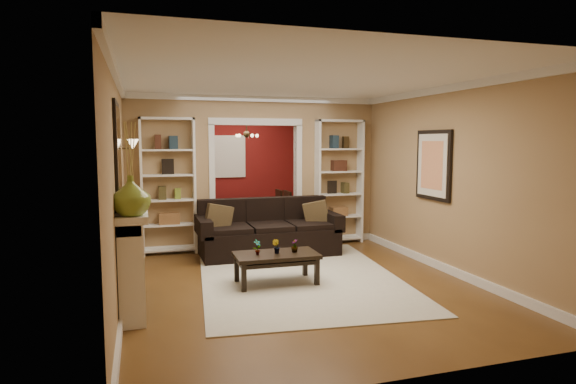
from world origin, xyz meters
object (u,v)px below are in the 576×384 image
object	(u,v)px
sofa	(269,228)
fireplace	(134,256)
coffee_table	(276,269)
bookshelf_right	(339,182)
bookshelf_left	(168,186)
dining_table	(247,217)

from	to	relation	value
sofa	fireplace	bearing A→B (deg)	-137.54
coffee_table	bookshelf_right	world-z (taller)	bookshelf_right
sofa	coffee_table	xyz separation A→B (m)	(-0.33, -1.64, -0.25)
sofa	coffee_table	distance (m)	1.70
bookshelf_left	dining_table	world-z (taller)	bookshelf_left
sofa	coffee_table	bearing A→B (deg)	-101.43
sofa	dining_table	distance (m)	2.16
coffee_table	dining_table	bearing A→B (deg)	84.48
bookshelf_right	fireplace	size ratio (longest dim) A/B	1.35
bookshelf_right	bookshelf_left	bearing A→B (deg)	180.00
bookshelf_left	fireplace	xyz separation A→B (m)	(-0.54, -2.53, -0.57)
coffee_table	dining_table	xyz separation A→B (m)	(0.43, 3.79, 0.09)
bookshelf_left	fireplace	size ratio (longest dim) A/B	1.35
coffee_table	fireplace	distance (m)	1.86
sofa	bookshelf_right	bearing A→B (deg)	21.02
fireplace	dining_table	distance (m)	4.68
sofa	dining_table	size ratio (longest dim) A/B	1.38
fireplace	bookshelf_right	bearing A→B (deg)	34.80
sofa	bookshelf_right	distance (m)	1.76
bookshelf_left	bookshelf_right	size ratio (longest dim) A/B	1.00
sofa	bookshelf_right	world-z (taller)	bookshelf_right
bookshelf_right	fireplace	distance (m)	4.47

